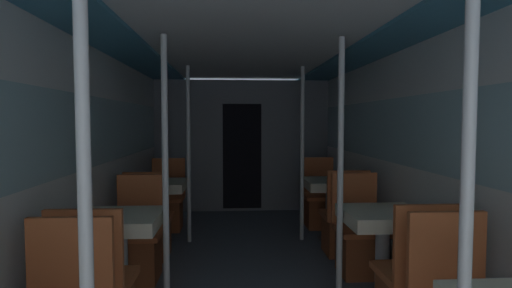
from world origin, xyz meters
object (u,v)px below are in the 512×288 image
at_px(chair_left_near_2, 150,232).
at_px(dining_table_left_2, 159,191).
at_px(dining_table_right_1, 383,224).
at_px(chair_right_far_2, 320,206).
at_px(chair_right_near_2, 343,228).
at_px(chair_left_far_1, 138,248).
at_px(support_pole_right_0, 466,229).
at_px(support_pole_right_1, 340,171).
at_px(dining_table_right_2, 330,189).
at_px(support_pole_left_0, 86,236).
at_px(support_pole_left_1, 165,173).
at_px(dining_table_left_1, 120,229).
at_px(chair_right_far_1, 359,244).
at_px(support_pole_left_2, 189,155).
at_px(support_pole_right_2, 302,154).
at_px(chair_left_far_2, 167,208).

bearing_deg(chair_left_near_2, dining_table_left_2, 90.00).
distance_m(dining_table_right_1, chair_right_far_2, 2.36).
bearing_deg(chair_right_near_2, chair_left_near_2, 180.00).
distance_m(chair_left_far_1, support_pole_right_0, 3.04).
bearing_deg(support_pole_right_1, dining_table_right_2, 78.24).
distance_m(support_pole_left_0, support_pole_left_1, 1.74).
height_order(dining_table_left_1, support_pole_left_1, support_pole_left_1).
bearing_deg(support_pole_left_1, chair_right_near_2, 33.11).
distance_m(dining_table_right_1, chair_right_far_1, 0.68).
relative_size(support_pole_left_0, chair_right_far_1, 2.24).
bearing_deg(chair_right_far_2, dining_table_right_1, 90.00).
bearing_deg(dining_table_right_1, chair_left_near_2, 151.57).
relative_size(support_pole_right_0, support_pole_right_1, 1.00).
xyz_separation_m(dining_table_right_1, dining_table_right_2, (0.00, 1.74, 0.00)).
height_order(chair_right_far_1, support_pole_right_1, support_pole_right_1).
height_order(chair_left_far_1, dining_table_right_1, chair_left_far_1).
xyz_separation_m(dining_table_left_1, dining_table_right_1, (2.14, 0.00, 0.00)).
distance_m(support_pole_left_2, support_pole_right_2, 1.41).
height_order(support_pole_left_1, support_pole_right_0, same).
relative_size(dining_table_left_2, chair_right_far_2, 0.78).
relative_size(support_pole_left_0, support_pole_right_2, 1.00).
bearing_deg(support_pole_right_1, dining_table_right_1, 0.00).
distance_m(chair_left_far_1, support_pole_right_1, 2.03).
relative_size(dining_table_right_1, support_pole_right_1, 0.35).
xyz_separation_m(dining_table_left_2, dining_table_right_2, (2.14, 0.00, 0.00)).
relative_size(support_pole_left_1, chair_right_near_2, 2.24).
height_order(dining_table_left_1, dining_table_left_2, same).
bearing_deg(support_pole_left_1, support_pole_right_2, 51.00).
height_order(support_pole_left_1, chair_right_far_1, support_pole_left_1).
height_order(support_pole_left_1, chair_right_near_2, support_pole_left_1).
bearing_deg(support_pole_left_1, support_pole_right_1, 0.00).
relative_size(chair_left_far_2, support_pole_right_0, 0.45).
distance_m(chair_left_far_1, dining_table_right_1, 2.24).
bearing_deg(support_pole_right_2, chair_right_far_1, -72.59).
relative_size(chair_left_far_2, dining_table_right_2, 1.28).
relative_size(support_pole_left_1, support_pole_right_2, 1.00).
bearing_deg(dining_table_left_1, dining_table_right_1, 0.00).
bearing_deg(chair_left_near_2, support_pole_right_1, -33.11).
relative_size(chair_left_near_2, chair_right_far_1, 1.00).
bearing_deg(support_pole_right_2, chair_left_far_1, -146.89).
bearing_deg(chair_left_near_2, dining_table_right_2, 15.33).
height_order(chair_left_far_2, dining_table_right_1, chair_left_far_2).
relative_size(chair_right_far_1, chair_right_far_2, 1.00).
bearing_deg(chair_right_far_2, dining_table_right_2, 90.00).
distance_m(dining_table_left_1, chair_left_near_2, 1.21).
relative_size(chair_left_far_1, chair_right_far_2, 1.00).
bearing_deg(dining_table_left_2, chair_left_far_1, -90.00).
bearing_deg(chair_right_far_2, chair_right_far_1, 90.00).
xyz_separation_m(support_pole_left_0, support_pole_right_1, (1.41, 1.74, 0.00)).
bearing_deg(support_pole_left_0, dining_table_right_2, 63.03).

